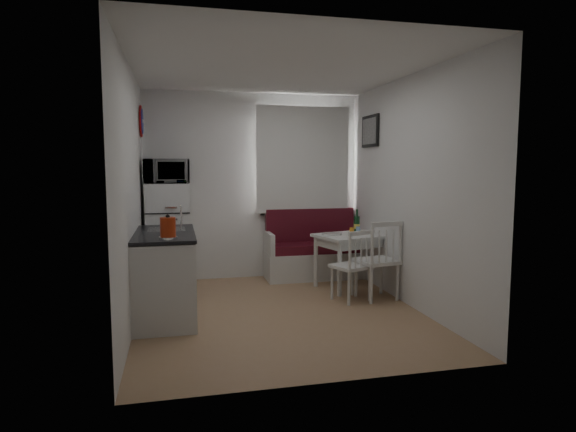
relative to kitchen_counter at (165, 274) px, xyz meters
name	(u,v)px	position (x,y,z in m)	size (l,w,h in m)	color
floor	(280,312)	(1.20, -0.16, -0.46)	(3.00, 3.50, 0.02)	tan
ceiling	(279,68)	(1.20, -0.16, 2.14)	(3.00, 3.50, 0.02)	white
wall_back	(254,186)	(1.20, 1.59, 0.84)	(3.00, 0.02, 2.60)	white
wall_front	(331,207)	(1.20, -1.91, 0.84)	(3.00, 0.02, 2.60)	white
wall_left	(131,195)	(-0.30, -0.16, 0.84)	(0.02, 3.50, 2.60)	white
wall_right	(409,192)	(2.70, -0.16, 0.84)	(0.02, 3.50, 2.60)	white
window	(302,163)	(1.90, 1.56, 1.17)	(1.22, 0.06, 1.47)	silver
curtain	(303,160)	(1.90, 1.49, 1.22)	(1.35, 0.02, 1.50)	white
kitchen_counter	(165,274)	(0.00, 0.00, 0.00)	(0.62, 1.32, 1.16)	silver
wall_sign	(142,121)	(-0.27, 1.29, 1.69)	(0.40, 0.40, 0.03)	navy
picture_frame	(370,131)	(2.67, 0.94, 1.59)	(0.04, 0.52, 0.42)	black
bench	(313,255)	(2.01, 1.36, -0.13)	(1.36, 0.52, 0.97)	silver
dining_table	(354,240)	(2.37, 0.70, 0.17)	(1.08, 0.89, 0.70)	silver
chair_left	(354,258)	(2.12, 0.04, 0.07)	(0.51, 0.51, 0.46)	silver
chair_right	(380,252)	(2.45, 0.03, 0.13)	(0.51, 0.49, 0.51)	silver
fridge	(168,236)	(0.02, 1.24, 0.23)	(0.55, 0.55, 1.37)	white
microwave	(167,171)	(0.02, 1.19, 1.07)	(0.56, 0.38, 0.31)	white
kettle	(168,228)	(0.05, -0.54, 0.56)	(0.17, 0.17, 0.23)	#AF2C0E
wine_bottle	(357,221)	(2.45, 0.80, 0.41)	(0.08, 0.08, 0.32)	#154221
drinking_glass_orange	(352,231)	(2.32, 0.65, 0.30)	(0.06, 0.06, 0.10)	orange
drinking_glass_blue	(358,230)	(2.45, 0.75, 0.29)	(0.06, 0.06, 0.09)	#89B8EA
plate	(332,234)	(2.07, 0.72, 0.26)	(0.26, 0.26, 0.02)	white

